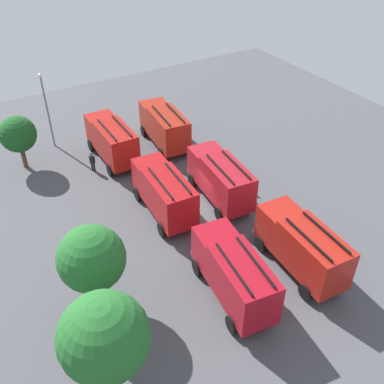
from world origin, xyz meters
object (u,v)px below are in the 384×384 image
at_px(tree_2, 18,134).
at_px(fire_truck_1, 220,178).
at_px(fire_truck_4, 164,191).
at_px(tree_0, 104,338).
at_px(traffic_cone_1, 214,230).
at_px(fire_truck_0, 302,245).
at_px(tree_1, 92,259).
at_px(fire_truck_2, 164,125).
at_px(lamppost, 46,106).
at_px(firefighter_1, 238,175).
at_px(firefighter_3, 181,128).
at_px(traffic_cone_0, 255,192).
at_px(firefighter_0, 147,113).
at_px(fire_truck_5, 112,139).
at_px(firefighter_4, 188,132).
at_px(firefighter_2, 92,161).
at_px(fire_truck_3, 234,273).

bearing_deg(tree_2, fire_truck_1, -136.67).
height_order(fire_truck_4, tree_0, tree_0).
bearing_deg(traffic_cone_1, fire_truck_0, -153.16).
bearing_deg(tree_1, fire_truck_1, -66.86).
distance_m(fire_truck_2, lamppost, 10.93).
bearing_deg(firefighter_1, firefighter_3, 148.89).
height_order(traffic_cone_0, lamppost, lamppost).
distance_m(firefighter_0, lamppost, 10.55).
bearing_deg(firefighter_1, traffic_cone_1, -82.18).
distance_m(tree_0, tree_2, 23.92).
distance_m(fire_truck_5, tree_2, 7.95).
xyz_separation_m(firefighter_4, traffic_cone_1, (-12.84, 5.44, -0.63)).
distance_m(firefighter_1, lamppost, 18.74).
bearing_deg(firefighter_4, fire_truck_0, 45.16).
bearing_deg(firefighter_0, fire_truck_1, -149.55).
xyz_separation_m(firefighter_1, lamppost, (14.43, 11.49, 3.32)).
height_order(traffic_cone_0, traffic_cone_1, traffic_cone_0).
relative_size(fire_truck_1, tree_1, 1.22).
bearing_deg(firefighter_0, tree_2, 134.63).
bearing_deg(firefighter_4, firefighter_1, 51.55).
bearing_deg(fire_truck_4, traffic_cone_0, -98.83).
distance_m(firefighter_1, tree_1, 16.50).
relative_size(fire_truck_0, tree_0, 1.09).
bearing_deg(traffic_cone_1, firefighter_0, -11.47).
xyz_separation_m(firefighter_4, lamppost, (5.86, 11.67, 3.26)).
bearing_deg(fire_truck_2, tree_1, 146.14).
height_order(fire_truck_4, firefighter_3, fire_truck_4).
xyz_separation_m(firefighter_1, firefighter_2, (8.25, 9.83, 0.11)).
bearing_deg(fire_truck_3, fire_truck_1, -22.03).
bearing_deg(fire_truck_2, firefighter_1, -159.96).
height_order(firefighter_3, tree_1, tree_1).
bearing_deg(fire_truck_3, tree_0, 110.13).
relative_size(fire_truck_0, firefighter_0, 4.58).
relative_size(fire_truck_4, firefighter_1, 4.59).
xyz_separation_m(fire_truck_0, fire_truck_4, (9.77, 4.92, 0.00)).
xyz_separation_m(fire_truck_0, fire_truck_3, (0.29, 5.19, 0.00)).
xyz_separation_m(fire_truck_1, firefighter_2, (9.26, 7.27, -1.16)).
bearing_deg(firefighter_2, tree_1, 28.69).
relative_size(fire_truck_0, tree_2, 1.49).
xyz_separation_m(fire_truck_3, tree_2, (21.82, 7.34, 1.17)).
relative_size(firefighter_1, lamppost, 0.22).
relative_size(fire_truck_3, tree_0, 1.10).
height_order(firefighter_1, traffic_cone_1, firefighter_1).
height_order(fire_truck_3, traffic_cone_0, fire_truck_3).
relative_size(fire_truck_4, firefighter_0, 4.59).
relative_size(firefighter_1, firefighter_2, 0.90).
xyz_separation_m(fire_truck_0, tree_2, (22.11, 12.54, 1.17)).
relative_size(fire_truck_0, firefighter_3, 4.41).
height_order(fire_truck_4, firefighter_2, fire_truck_4).
height_order(firefighter_1, tree_2, tree_2).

